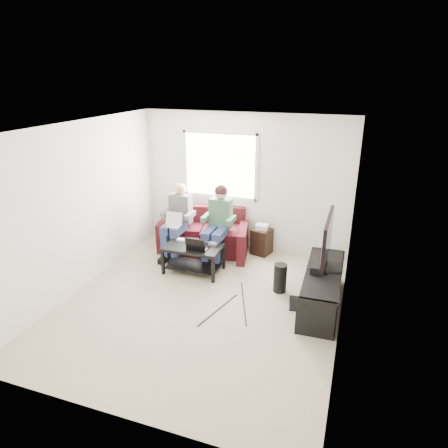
# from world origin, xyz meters

# --- Properties ---
(floor) EXTENTS (4.50, 4.50, 0.00)m
(floor) POSITION_xyz_m (0.00, 0.00, 0.00)
(floor) COLOR #B2A78B
(floor) RESTS_ON ground
(ceiling) EXTENTS (4.50, 4.50, 0.00)m
(ceiling) POSITION_xyz_m (0.00, 0.00, 2.60)
(ceiling) COLOR white
(ceiling) RESTS_ON wall_back
(wall_back) EXTENTS (4.50, 0.00, 4.50)m
(wall_back) POSITION_xyz_m (0.00, 2.25, 1.30)
(wall_back) COLOR silver
(wall_back) RESTS_ON floor
(wall_front) EXTENTS (4.50, 0.00, 4.50)m
(wall_front) POSITION_xyz_m (0.00, -2.25, 1.30)
(wall_front) COLOR silver
(wall_front) RESTS_ON floor
(wall_left) EXTENTS (0.00, 4.50, 4.50)m
(wall_left) POSITION_xyz_m (-2.00, 0.00, 1.30)
(wall_left) COLOR silver
(wall_left) RESTS_ON floor
(wall_right) EXTENTS (0.00, 4.50, 4.50)m
(wall_right) POSITION_xyz_m (2.00, 0.00, 1.30)
(wall_right) COLOR silver
(wall_right) RESTS_ON floor
(window) EXTENTS (1.48, 0.04, 1.28)m
(window) POSITION_xyz_m (-0.50, 2.23, 1.60)
(window) COLOR white
(window) RESTS_ON wall_back
(sofa) EXTENTS (1.92, 1.11, 0.82)m
(sofa) POSITION_xyz_m (-0.68, 1.80, 0.31)
(sofa) COLOR #401018
(sofa) RESTS_ON floor
(person_left) EXTENTS (0.40, 0.70, 1.34)m
(person_left) POSITION_xyz_m (-1.08, 1.50, 0.73)
(person_left) COLOR navy
(person_left) RESTS_ON sofa
(person_right) EXTENTS (0.40, 0.71, 1.38)m
(person_right) POSITION_xyz_m (-0.28, 1.52, 0.79)
(person_right) COLOR navy
(person_right) RESTS_ON sofa
(laptop_silver) EXTENTS (0.37, 0.30, 0.24)m
(laptop_silver) POSITION_xyz_m (-1.08, 1.27, 0.71)
(laptop_silver) COLOR silver
(laptop_silver) RESTS_ON person_left
(coffee_table) EXTENTS (0.99, 0.61, 0.49)m
(coffee_table) POSITION_xyz_m (-0.51, 0.90, 0.36)
(coffee_table) COLOR black
(coffee_table) RESTS_ON floor
(laptop_black) EXTENTS (0.35, 0.26, 0.24)m
(laptop_black) POSITION_xyz_m (-0.39, 0.82, 0.61)
(laptop_black) COLOR black
(laptop_black) RESTS_ON coffee_table
(controller_a) EXTENTS (0.14, 0.09, 0.04)m
(controller_a) POSITION_xyz_m (-0.79, 1.02, 0.51)
(controller_a) COLOR silver
(controller_a) RESTS_ON coffee_table
(controller_b) EXTENTS (0.14, 0.10, 0.04)m
(controller_b) POSITION_xyz_m (-0.61, 1.08, 0.51)
(controller_b) COLOR black
(controller_b) RESTS_ON coffee_table
(controller_c) EXTENTS (0.14, 0.10, 0.04)m
(controller_c) POSITION_xyz_m (-0.21, 1.05, 0.51)
(controller_c) COLOR gray
(controller_c) RESTS_ON coffee_table
(tv_stand) EXTENTS (0.55, 1.69, 0.56)m
(tv_stand) POSITION_xyz_m (1.70, 0.54, 0.25)
(tv_stand) COLOR black
(tv_stand) RESTS_ON floor
(tv) EXTENTS (0.12, 1.10, 0.81)m
(tv) POSITION_xyz_m (1.70, 0.64, 1.02)
(tv) COLOR black
(tv) RESTS_ON tv_stand
(soundbar) EXTENTS (0.12, 0.50, 0.10)m
(soundbar) POSITION_xyz_m (1.58, 0.64, 0.61)
(soundbar) COLOR black
(soundbar) RESTS_ON tv_stand
(drink_cup) EXTENTS (0.08, 0.08, 0.12)m
(drink_cup) POSITION_xyz_m (1.65, 1.17, 0.62)
(drink_cup) COLOR #9D6E43
(drink_cup) RESTS_ON tv_stand
(console_white) EXTENTS (0.30, 0.22, 0.06)m
(console_white) POSITION_xyz_m (1.70, 0.14, 0.32)
(console_white) COLOR silver
(console_white) RESTS_ON tv_stand
(console_grey) EXTENTS (0.34, 0.26, 0.08)m
(console_grey) POSITION_xyz_m (1.70, 0.84, 0.33)
(console_grey) COLOR gray
(console_grey) RESTS_ON tv_stand
(console_black) EXTENTS (0.38, 0.30, 0.07)m
(console_black) POSITION_xyz_m (1.70, 0.49, 0.33)
(console_black) COLOR black
(console_black) RESTS_ON tv_stand
(subwoofer) EXTENTS (0.21, 0.21, 0.47)m
(subwoofer) POSITION_xyz_m (1.04, 0.73, 0.23)
(subwoofer) COLOR black
(subwoofer) RESTS_ON floor
(keyboard_floor) EXTENTS (0.20, 0.43, 0.02)m
(keyboard_floor) POSITION_xyz_m (1.32, 0.42, 0.01)
(keyboard_floor) COLOR black
(keyboard_floor) RESTS_ON floor
(end_table) EXTENTS (0.33, 0.33, 0.59)m
(end_table) POSITION_xyz_m (0.42, 2.02, 0.27)
(end_table) COLOR black
(end_table) RESTS_ON floor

